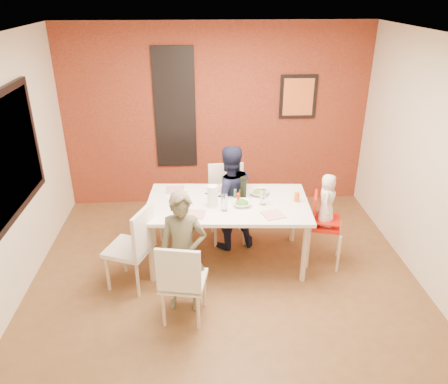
{
  "coord_description": "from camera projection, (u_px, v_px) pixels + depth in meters",
  "views": [
    {
      "loc": [
        -0.26,
        -4.06,
        3.13
      ],
      "look_at": [
        0.0,
        0.3,
        1.05
      ],
      "focal_mm": 35.0,
      "sensor_mm": 36.0,
      "label": 1
    }
  ],
  "objects": [
    {
      "name": "ground",
      "position": [
        226.0,
        286.0,
        5.01
      ],
      "size": [
        4.5,
        4.5,
        0.0
      ],
      "primitive_type": "plane",
      "color": "brown",
      "rests_on": "ground"
    },
    {
      "name": "ceiling",
      "position": [
        226.0,
        38.0,
        3.86
      ],
      "size": [
        4.5,
        4.5,
        0.02
      ],
      "primitive_type": "cube",
      "color": "silver",
      "rests_on": "wall_back"
    },
    {
      "name": "wall_back",
      "position": [
        216.0,
        117.0,
        6.46
      ],
      "size": [
        4.5,
        0.02,
        2.7
      ],
      "primitive_type": "cube",
      "color": "beige",
      "rests_on": "ground"
    },
    {
      "name": "wall_front",
      "position": [
        252.0,
        341.0,
        2.41
      ],
      "size": [
        4.5,
        0.02,
        2.7
      ],
      "primitive_type": "cube",
      "color": "beige",
      "rests_on": "ground"
    },
    {
      "name": "wall_right",
      "position": [
        440.0,
        173.0,
        4.56
      ],
      "size": [
        0.02,
        4.5,
        2.7
      ],
      "primitive_type": "cube",
      "color": "beige",
      "rests_on": "ground"
    },
    {
      "name": "brick_accent_wall",
      "position": [
        216.0,
        118.0,
        6.45
      ],
      "size": [
        4.5,
        0.02,
        2.7
      ],
      "primitive_type": "cube",
      "color": "maroon",
      "rests_on": "ground"
    },
    {
      "name": "picture_window_frame",
      "position": [
        6.0,
        157.0,
        4.41
      ],
      "size": [
        0.05,
        1.7,
        1.3
      ],
      "primitive_type": "cube",
      "color": "black",
      "rests_on": "wall_left"
    },
    {
      "name": "picture_window_pane",
      "position": [
        7.0,
        157.0,
        4.41
      ],
      "size": [
        0.02,
        1.55,
        1.15
      ],
      "primitive_type": "cube",
      "color": "black",
      "rests_on": "wall_left"
    },
    {
      "name": "glassblock_strip",
      "position": [
        175.0,
        109.0,
        6.34
      ],
      "size": [
        0.55,
        0.03,
        1.7
      ],
      "primitive_type": "cube",
      "color": "silver",
      "rests_on": "wall_back"
    },
    {
      "name": "glassblock_surround",
      "position": [
        175.0,
        109.0,
        6.33
      ],
      "size": [
        0.6,
        0.03,
        1.76
      ],
      "primitive_type": "cube",
      "color": "black",
      "rests_on": "wall_back"
    },
    {
      "name": "art_print_frame",
      "position": [
        298.0,
        97.0,
        6.36
      ],
      "size": [
        0.54,
        0.03,
        0.64
      ],
      "primitive_type": "cube",
      "color": "black",
      "rests_on": "wall_back"
    },
    {
      "name": "art_print_canvas",
      "position": [
        298.0,
        97.0,
        6.35
      ],
      "size": [
        0.44,
        0.01,
        0.54
      ],
      "primitive_type": "cube",
      "color": "orange",
      "rests_on": "wall_back"
    },
    {
      "name": "dining_table",
      "position": [
        228.0,
        208.0,
        5.2
      ],
      "size": [
        1.98,
        1.18,
        0.8
      ],
      "rotation": [
        0.0,
        0.0,
        -0.06
      ],
      "color": "white",
      "rests_on": "ground"
    },
    {
      "name": "chair_near",
      "position": [
        182.0,
        279.0,
        4.27
      ],
      "size": [
        0.5,
        0.5,
        0.93
      ],
      "rotation": [
        0.0,
        0.0,
        2.95
      ],
      "color": "silver",
      "rests_on": "ground"
    },
    {
      "name": "chair_far",
      "position": [
        227.0,
        198.0,
        5.8
      ],
      "size": [
        0.5,
        0.5,
        1.01
      ],
      "rotation": [
        0.0,
        0.0,
        0.08
      ],
      "color": "silver",
      "rests_on": "ground"
    },
    {
      "name": "chair_left",
      "position": [
        135.0,
        244.0,
        4.8
      ],
      "size": [
        0.59,
        0.59,
        0.98
      ],
      "rotation": [
        0.0,
        0.0,
        4.34
      ],
      "color": "silver",
      "rests_on": "ground"
    },
    {
      "name": "high_chair",
      "position": [
        322.0,
        223.0,
        5.23
      ],
      "size": [
        0.47,
        0.47,
        0.91
      ],
      "rotation": [
        0.0,
        0.0,
        1.29
      ],
      "color": "red",
      "rests_on": "ground"
    },
    {
      "name": "child_near",
      "position": [
        183.0,
        253.0,
        4.42
      ],
      "size": [
        0.51,
        0.36,
        1.34
      ],
      "primitive_type": "imported",
      "rotation": [
        0.0,
        0.0,
        -0.09
      ],
      "color": "brown",
      "rests_on": "ground"
    },
    {
      "name": "child_far",
      "position": [
        229.0,
        198.0,
        5.52
      ],
      "size": [
        0.77,
        0.66,
        1.38
      ],
      "primitive_type": "imported",
      "rotation": [
        0.0,
        0.0,
        3.37
      ],
      "color": "black",
      "rests_on": "ground"
    },
    {
      "name": "toddler",
      "position": [
        327.0,
        200.0,
        5.09
      ],
      "size": [
        0.3,
        0.36,
        0.64
      ],
      "primitive_type": "imported",
      "rotation": [
        0.0,
        0.0,
        1.21
      ],
      "color": "silver",
      "rests_on": "high_chair"
    },
    {
      "name": "plate_near_left",
      "position": [
        195.0,
        214.0,
        4.89
      ],
      "size": [
        0.24,
        0.24,
        0.01
      ],
      "primitive_type": "cube",
      "rotation": [
        0.0,
        0.0,
        -0.18
      ],
      "color": "silver",
      "rests_on": "dining_table"
    },
    {
      "name": "plate_far_mid",
      "position": [
        227.0,
        189.0,
        5.48
      ],
      "size": [
        0.25,
        0.25,
        0.01
      ],
      "primitive_type": "cube",
      "rotation": [
        0.0,
        0.0,
        -0.34
      ],
      "color": "white",
      "rests_on": "dining_table"
    },
    {
      "name": "plate_near_right",
      "position": [
        273.0,
        215.0,
        4.88
      ],
      "size": [
        0.28,
        0.28,
        0.01
      ],
      "primitive_type": "cube",
      "rotation": [
        0.0,
        0.0,
        0.31
      ],
      "color": "white",
      "rests_on": "dining_table"
    },
    {
      "name": "plate_far_left",
      "position": [
        175.0,
        190.0,
        5.47
      ],
      "size": [
        0.23,
        0.23,
        0.01
      ],
      "primitive_type": "cube",
      "rotation": [
        0.0,
        0.0,
        0.0
      ],
      "color": "silver",
      "rests_on": "dining_table"
    },
    {
      "name": "salad_bowl_a",
      "position": [
        242.0,
        204.0,
        5.08
      ],
      "size": [
        0.22,
        0.22,
        0.05
      ],
      "primitive_type": "imported",
      "rotation": [
        0.0,
        0.0,
        0.03
      ],
      "color": "white",
      "rests_on": "dining_table"
    },
    {
      "name": "salad_bowl_b",
      "position": [
        259.0,
        193.0,
        5.34
      ],
      "size": [
        0.3,
        0.3,
        0.06
      ],
      "primitive_type": "imported",
      "rotation": [
        0.0,
        0.0,
        -0.39
      ],
      "color": "silver",
      "rests_on": "dining_table"
    },
    {
      "name": "wine_bottle",
      "position": [
        243.0,
        189.0,
        5.18
      ],
      "size": [
        0.07,
        0.07,
        0.28
      ],
      "primitive_type": "cylinder",
      "color": "black",
      "rests_on": "dining_table"
    },
    {
      "name": "wine_glass_a",
      "position": [
        224.0,
        203.0,
        4.94
      ],
      "size": [
        0.07,
        0.07,
        0.2
      ],
      "primitive_type": "cylinder",
      "color": "silver",
      "rests_on": "dining_table"
    },
    {
      "name": "wine_glass_b",
      "position": [
        263.0,
        197.0,
        5.08
      ],
      "size": [
        0.07,
        0.07,
        0.19
      ],
      "primitive_type": "cylinder",
      "color": "white",
      "rests_on": "dining_table"
    },
    {
      "name": "paper_towel_roll",
      "position": [
        213.0,
        196.0,
        5.01
      ],
      "size": [
        0.12,
        0.12,
        0.26
      ],
      "primitive_type": "cylinder",
      "color": "white",
      "rests_on": "dining_table"
    },
    {
      "name": "condiment_red",
      "position": [
        238.0,
        198.0,
        5.11
      ],
      "size": [
        0.03,
        0.03,
        0.13
      ],
      "primitive_type": "cylinder",
      "color": "red",
      "rests_on": "dining_table"
    },
    {
      "name": "condiment_green",
      "position": [
        235.0,
        195.0,
        5.2
      ],
      "size": [
        0.03,
        0.03,
        0.13
      ],
      "primitive_type": "cylinder",
      "color": "#2F6822",
      "rests_on": "dining_table"
    },
    {
      "name": "condiment_brown",
      "position": [
        241.0,
        194.0,
        5.22
      ],
      "size": [
        0.03,
        0.03,
        0.12
      ],
      "primitive_type": "cylinder",
      "color": "brown",
      "rests_on": "dining_table"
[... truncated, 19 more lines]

